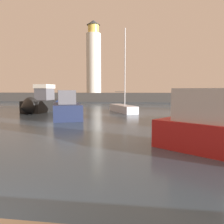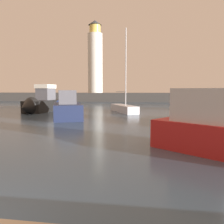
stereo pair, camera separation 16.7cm
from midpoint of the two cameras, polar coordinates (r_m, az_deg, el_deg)
ground_plane at (r=28.71m, az=0.85°, el=0.05°), size 220.00×220.00×0.00m
breakwater at (r=53.95m, az=4.52°, el=3.64°), size 86.06×4.06×2.06m
lighthouse at (r=55.60m, az=-4.08°, el=12.91°), size 3.40×3.40×16.67m
motorboat_4 at (r=30.12m, az=-16.97°, el=2.11°), size 2.70×8.75×3.75m
motorboat_5 at (r=23.97m, az=-10.95°, el=0.99°), size 5.33×8.49×3.10m
sailboat_moored at (r=28.27m, az=3.08°, el=1.02°), size 4.02×6.25×9.87m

